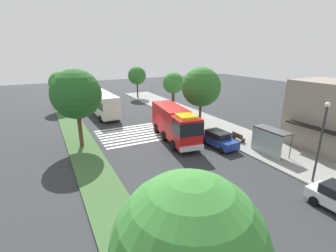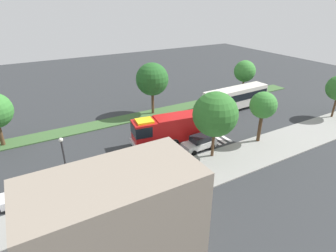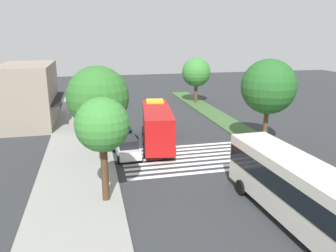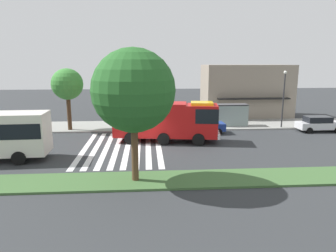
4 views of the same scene
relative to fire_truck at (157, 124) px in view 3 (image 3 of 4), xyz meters
name	(u,v)px [view 3 (image 3 of 4)]	position (x,y,z in m)	size (l,w,h in m)	color
ground_plane	(182,150)	(-2.13, -1.94, -2.09)	(120.00, 120.00, 0.00)	#2D3033
sidewalk	(79,158)	(-2.13, 7.21, -2.02)	(60.00, 5.76, 0.14)	gray
median_strip	(260,143)	(-2.13, -9.71, -2.02)	(60.00, 3.00, 0.14)	#3D6033
crosswalk	(189,158)	(-4.19, -1.94, -2.08)	(6.75, 11.29, 0.01)	silver
fire_truck	(157,124)	(0.00, 0.00, 0.00)	(9.90, 3.79, 3.74)	#B71414
parked_car_west	(127,147)	(-2.63, 3.13, -1.20)	(4.30, 2.14, 1.75)	silver
parked_car_mid	(120,127)	(3.79, 3.13, -1.22)	(4.34, 2.20, 1.69)	navy
parked_car_east	(112,104)	(16.25, 3.14, -1.24)	(4.62, 2.00, 1.64)	silver
transit_bus	(301,190)	(-15.49, -4.76, 0.05)	(12.02, 3.21, 3.61)	silver
bus_stop_shelter	(90,111)	(7.66, 6.02, -0.20)	(3.50, 1.40, 2.46)	#4C4C51
bench_near_shelter	(92,132)	(3.66, 5.99, -1.50)	(1.60, 0.50, 0.90)	#4C3823
street_lamp	(98,87)	(12.98, 4.94, 1.72)	(0.36, 0.36, 6.23)	#2D2D30
storefront_building	(28,94)	(11.36, 12.93, 1.37)	(11.40, 6.50, 6.93)	gray
sidewalk_tree_west	(102,126)	(-10.29, 5.34, 2.87)	(3.28, 3.28, 6.51)	#47301E
sidewalk_tree_center	(98,97)	(-2.89, 5.34, 3.24)	(4.99, 4.99, 7.69)	#513823
median_tree_west	(269,87)	(-2.80, -9.71, 3.55)	(4.95, 4.95, 7.99)	#513823
median_tree_center	(196,72)	(18.20, -9.71, 2.59)	(4.28, 4.28, 6.71)	#513823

